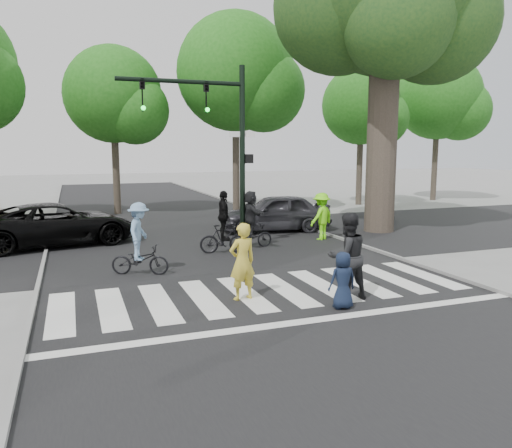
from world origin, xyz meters
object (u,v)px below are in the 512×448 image
(pedestrian_woman, at_px, (242,262))
(car_grey, at_px, (275,213))
(pedestrian_child, at_px, (343,280))
(cyclist_left, at_px, (139,244))
(traffic_signal, at_px, (217,131))
(car_suv, at_px, (57,224))
(cyclist_right, at_px, (251,223))
(pedestrian_adult, at_px, (347,256))
(cyclist_mid, at_px, (224,228))

(pedestrian_woman, xyz_separation_m, car_grey, (4.24, 8.37, -0.11))
(pedestrian_child, height_order, cyclist_left, cyclist_left)
(cyclist_left, height_order, car_grey, cyclist_left)
(traffic_signal, distance_m, car_grey, 5.26)
(pedestrian_child, xyz_separation_m, cyclist_left, (-3.61, 4.37, 0.23))
(car_suv, distance_m, car_grey, 8.23)
(cyclist_left, bearing_deg, pedestrian_child, -50.46)
(car_grey, bearing_deg, pedestrian_child, -6.55)
(pedestrian_child, distance_m, cyclist_right, 6.76)
(traffic_signal, bearing_deg, pedestrian_woman, -100.75)
(pedestrian_adult, bearing_deg, pedestrian_woman, -23.01)
(pedestrian_woman, bearing_deg, cyclist_right, -122.60)
(traffic_signal, relative_size, cyclist_right, 3.08)
(pedestrian_woman, distance_m, car_grey, 9.38)
(car_suv, bearing_deg, pedestrian_child, -161.03)
(car_suv, bearing_deg, cyclist_mid, -135.37)
(pedestrian_woman, distance_m, cyclist_left, 3.56)
(car_grey, bearing_deg, pedestrian_woman, -19.10)
(cyclist_mid, height_order, car_suv, cyclist_mid)
(traffic_signal, relative_size, cyclist_mid, 2.98)
(pedestrian_child, relative_size, car_grey, 0.27)
(pedestrian_child, xyz_separation_m, car_suv, (-5.76, 9.54, 0.14))
(pedestrian_woman, bearing_deg, cyclist_left, -69.88)
(cyclist_left, distance_m, cyclist_mid, 3.44)
(traffic_signal, distance_m, cyclist_mid, 3.15)
(traffic_signal, height_order, car_grey, traffic_signal)
(pedestrian_child, bearing_deg, cyclist_mid, -80.63)
(pedestrian_adult, distance_m, car_grey, 9.38)
(pedestrian_child, relative_size, car_suv, 0.23)
(cyclist_left, relative_size, car_grey, 0.44)
(pedestrian_child, bearing_deg, pedestrian_adult, -124.56)
(cyclist_right, distance_m, car_grey, 3.63)
(pedestrian_woman, bearing_deg, traffic_signal, -111.83)
(cyclist_left, height_order, car_suv, cyclist_left)
(pedestrian_child, distance_m, pedestrian_adult, 0.78)
(cyclist_mid, bearing_deg, cyclist_left, -147.03)
(cyclist_right, xyz_separation_m, car_grey, (2.10, 2.96, -0.11))
(car_suv, bearing_deg, cyclist_right, -126.68)
(pedestrian_adult, xyz_separation_m, cyclist_mid, (-1.14, 5.70, -0.15))
(car_suv, bearing_deg, car_grey, -101.07)
(traffic_signal, xyz_separation_m, pedestrian_woman, (-1.06, -5.60, -3.04))
(pedestrian_woman, relative_size, car_grey, 0.39)
(pedestrian_adult, height_order, cyclist_mid, cyclist_mid)
(traffic_signal, distance_m, cyclist_right, 3.22)
(pedestrian_woman, height_order, pedestrian_adult, pedestrian_adult)
(traffic_signal, xyz_separation_m, cyclist_left, (-2.91, -2.55, -3.06))
(pedestrian_woman, distance_m, car_suv, 9.14)
(cyclist_mid, xyz_separation_m, cyclist_right, (1.10, 0.50, 0.04))
(pedestrian_woman, relative_size, pedestrian_child, 1.42)
(pedestrian_woman, relative_size, cyclist_right, 0.89)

